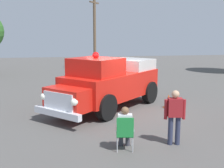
# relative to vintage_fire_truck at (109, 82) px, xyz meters

# --- Properties ---
(ground_plane) EXTENTS (60.00, 60.00, 0.00)m
(ground_plane) POSITION_rel_vintage_fire_truck_xyz_m (-0.57, -0.28, -1.20)
(ground_plane) COLOR #514F4C
(vintage_fire_truck) EXTENTS (5.71, 5.77, 2.59)m
(vintage_fire_truck) POSITION_rel_vintage_fire_truck_xyz_m (0.00, 0.00, 0.00)
(vintage_fire_truck) COLOR black
(vintage_fire_truck) RESTS_ON ground
(lawn_chair_near_truck) EXTENTS (0.58, 0.58, 1.02)m
(lawn_chair_near_truck) POSITION_rel_vintage_fire_truck_xyz_m (-4.75, 0.32, -0.61)
(lawn_chair_near_truck) COLOR #B7BABF
(lawn_chair_near_truck) RESTS_ON ground
(spectator_seated) EXTENTS (0.59, 0.46, 1.29)m
(spectator_seated) POSITION_rel_vintage_fire_truck_xyz_m (-4.62, 0.29, -0.50)
(spectator_seated) COLOR #383842
(spectator_seated) RESTS_ON ground
(spectator_standing) EXTENTS (0.33, 0.65, 1.68)m
(spectator_standing) POSITION_rel_vintage_fire_truck_xyz_m (-4.53, -1.25, -0.23)
(spectator_standing) COLOR #2D334C
(spectator_standing) RESTS_ON ground
(utility_pole) EXTENTS (1.49, 1.03, 6.70)m
(utility_pole) POSITION_rel_vintage_fire_truck_xyz_m (13.89, -0.95, 2.29)
(utility_pole) COLOR brown
(utility_pole) RESTS_ON ground
(traffic_cone) EXTENTS (0.40, 0.40, 0.64)m
(traffic_cone) POSITION_rel_vintage_fire_truck_xyz_m (-0.46, -2.65, -0.89)
(traffic_cone) COLOR orange
(traffic_cone) RESTS_ON ground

